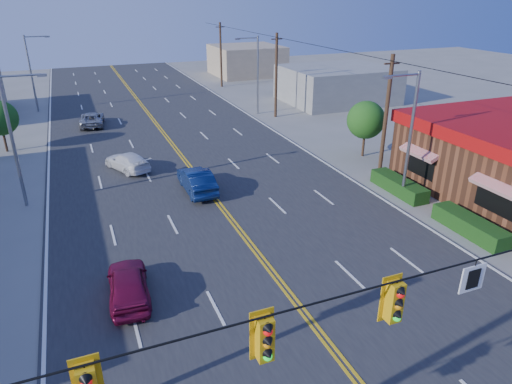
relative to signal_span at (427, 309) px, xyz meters
name	(u,v)px	position (x,y,z in m)	size (l,w,h in m)	color
road	(208,190)	(0.12, 20.00, -4.86)	(20.00, 120.00, 0.06)	#2D2D30
signal_span	(427,309)	(0.00, 0.00, 0.00)	(24.32, 0.34, 9.00)	#47301E
streetlight_se	(408,131)	(10.91, 14.00, -0.37)	(2.55, 0.25, 8.00)	gray
streetlight_ne	(256,71)	(10.91, 38.00, -0.37)	(2.55, 0.25, 8.00)	gray
streetlight_sw	(15,134)	(-10.67, 22.00, -0.37)	(2.55, 0.25, 8.00)	gray
streetlight_nw	(32,69)	(-10.67, 48.00, -0.37)	(2.55, 0.25, 8.00)	gray
utility_pole_near	(386,118)	(12.32, 18.00, -0.69)	(0.28, 0.28, 8.40)	#47301E
utility_pole_mid	(276,76)	(12.32, 36.00, -0.69)	(0.28, 0.28, 8.40)	#47301E
utility_pole_far	(221,55)	(12.32, 54.00, -0.69)	(0.28, 0.28, 8.40)	#47301E
tree_kfc_rear	(366,120)	(13.62, 22.00, -1.95)	(2.94, 2.94, 4.41)	#47301E
tree_west	(0,118)	(-12.88, 34.00, -2.09)	(2.80, 2.80, 4.20)	#47301E
bld_east_mid	(337,84)	(22.12, 40.00, -2.89)	(12.00, 10.00, 4.00)	gray
bld_east_far	(247,60)	(19.12, 62.00, -2.69)	(10.00, 10.00, 4.40)	tan
car_magenta	(129,285)	(-6.31, 10.04, -4.18)	(1.66, 4.13, 1.41)	maroon
car_blue	(197,181)	(-0.58, 20.00, -4.12)	(1.62, 4.65, 1.53)	#0D1F4E
car_white	(127,162)	(-4.24, 25.79, -4.25)	(1.77, 4.35, 1.26)	white
car_silver	(92,120)	(-5.77, 39.42, -4.24)	(2.15, 4.67, 1.30)	#98999C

